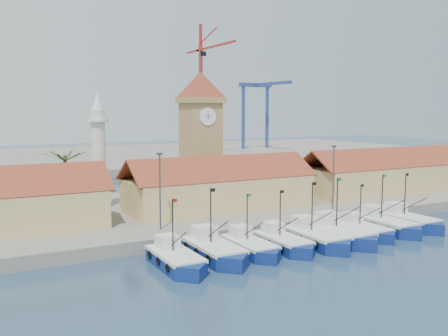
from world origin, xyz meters
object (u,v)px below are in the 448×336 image
boat_4 (317,239)px  clock_tower (201,133)px  boat_0 (177,261)px  minaret (99,151)px

boat_4 → clock_tower: size_ratio=0.45×
boat_0 → boat_4: boat_4 is taller
boat_0 → clock_tower: clock_tower is taller
clock_tower → minaret: (-15.00, 2.00, -2.23)m
clock_tower → boat_4: bearing=-82.9°
boat_4 → clock_tower: (-3.01, 24.14, 11.17)m
clock_tower → minaret: 15.30m
boat_4 → clock_tower: 26.77m
boat_0 → minaret: minaret is taller
boat_0 → minaret: bearing=91.6°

